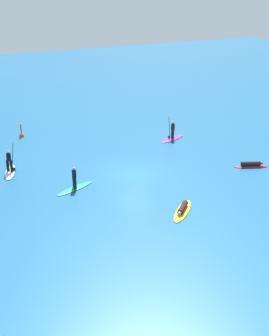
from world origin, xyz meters
TOP-DOWN VIEW (x-y plane):
  - ground_plane at (0.00, 0.00)m, footprint 120.00×120.00m
  - surfer_on_red_board at (8.81, -2.75)m, footprint 2.66×1.62m
  - surfer_on_yellow_board at (0.12, -6.71)m, footprint 2.82×2.78m
  - surfer_on_green_board at (-4.92, -0.48)m, footprint 3.20×1.80m
  - surfer_on_white_board at (-8.35, 4.44)m, footprint 1.59×3.09m
  - surfer_on_purple_board at (6.62, 5.66)m, footprint 3.07×1.74m
  - marker_buoy at (-5.57, 12.38)m, footprint 0.43×0.43m

SIDE VIEW (x-z plane):
  - ground_plane at x=0.00m, z-range 0.00..0.00m
  - surfer_on_yellow_board at x=0.12m, z-range -0.07..0.38m
  - surfer_on_red_board at x=8.81m, z-range -0.05..0.39m
  - marker_buoy at x=-5.57m, z-range -0.47..0.88m
  - surfer_on_green_board at x=-4.92m, z-range -0.44..1.21m
  - surfer_on_white_board at x=-8.35m, z-range -0.72..1.56m
  - surfer_on_purple_board at x=6.62m, z-range -0.62..1.51m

